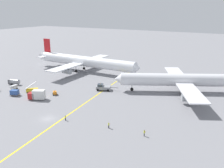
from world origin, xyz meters
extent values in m
plane|color=gray|center=(0.00, 0.00, 0.00)|extent=(600.00, 600.00, 0.00)
cube|color=yellow|center=(2.92, 10.00, 0.00)|extent=(14.19, 119.27, 0.01)
cylinder|color=white|center=(-23.09, 51.21, 5.49)|extent=(55.82, 5.34, 5.25)
cone|color=white|center=(6.01, 51.26, 5.49)|extent=(2.81, 4.83, 4.83)
cone|color=white|center=(-52.00, 51.16, 5.49)|extent=(3.61, 4.21, 4.20)
cube|color=white|center=(-25.88, 51.20, 4.70)|extent=(6.47, 45.84, 0.44)
cube|color=white|center=(-49.50, 51.16, 6.01)|extent=(3.22, 13.01, 0.28)
cube|color=red|center=(-49.20, 51.17, 11.79)|extent=(4.40, 0.37, 7.37)
cylinder|color=#999EA3|center=(-24.86, 38.37, 2.90)|extent=(4.20, 2.61, 2.60)
cylinder|color=#999EA3|center=(-24.90, 64.04, 2.90)|extent=(4.20, 2.61, 2.60)
cylinder|color=slate|center=(-26.89, 54.60, 1.89)|extent=(0.28, 0.28, 2.48)
cylinder|color=black|center=(-26.89, 54.60, 0.65)|extent=(1.30, 0.55, 1.30)
cylinder|color=slate|center=(-26.88, 47.80, 1.89)|extent=(0.28, 0.28, 2.48)
cylinder|color=black|center=(-26.88, 47.80, 0.65)|extent=(1.30, 0.55, 1.30)
cylinder|color=slate|center=(-0.77, 51.24, 1.89)|extent=(0.28, 0.28, 2.48)
cylinder|color=black|center=(-0.77, 51.24, 0.65)|extent=(1.30, 0.55, 1.30)
cylinder|color=silver|center=(26.10, 43.50, 4.84)|extent=(40.97, 24.20, 4.89)
cone|color=silver|center=(5.66, 33.02, 4.84)|extent=(4.54, 5.28, 4.50)
cube|color=silver|center=(28.04, 44.49, 4.10)|extent=(26.99, 44.49, 0.44)
cylinder|color=#999EA3|center=(21.18, 55.67, 2.30)|extent=(4.92, 4.23, 2.60)
cylinder|color=#999EA3|center=(33.11, 32.39, 2.30)|extent=(4.92, 4.23, 2.60)
cylinder|color=slate|center=(30.48, 41.92, 1.64)|extent=(0.28, 0.28, 1.99)
cylinder|color=black|center=(30.48, 41.92, 0.65)|extent=(1.41, 1.08, 1.30)
cylinder|color=slate|center=(27.38, 47.97, 1.64)|extent=(0.28, 0.28, 1.99)
cylinder|color=black|center=(27.38, 47.97, 0.65)|extent=(1.41, 1.08, 1.30)
cylinder|color=slate|center=(10.60, 35.56, 1.64)|extent=(0.28, 0.28, 1.99)
cylinder|color=black|center=(10.60, 35.56, 0.65)|extent=(1.41, 1.08, 1.30)
cube|color=gray|center=(0.36, 30.67, 1.05)|extent=(6.38, 4.97, 1.20)
cube|color=#333D47|center=(-0.79, 30.19, 2.10)|extent=(2.81, 3.00, 0.90)
cylinder|color=#4C4C51|center=(4.44, 32.40, 1.17)|extent=(3.02, 1.43, 0.20)
sphere|color=orange|center=(-0.79, 30.19, 2.73)|extent=(0.24, 0.24, 0.24)
cylinder|color=black|center=(-0.93, 28.50, 0.45)|extent=(0.95, 0.63, 0.90)
cylinder|color=black|center=(-2.10, 31.26, 0.45)|extent=(0.95, 0.63, 0.90)
cylinder|color=black|center=(2.82, 30.09, 0.45)|extent=(0.95, 0.63, 0.90)
cylinder|color=black|center=(1.65, 32.85, 0.45)|extent=(0.95, 0.63, 0.90)
cube|color=gold|center=(-22.79, 14.89, 0.80)|extent=(4.57, 4.62, 1.00)
cube|color=silver|center=(-23.00, 14.67, 2.70)|extent=(3.91, 3.97, 2.71)
cylinder|color=black|center=(-22.77, 15.91, 0.30)|extent=(0.56, 0.57, 0.60)
cylinder|color=black|center=(-21.77, 14.94, 0.30)|extent=(0.56, 0.57, 0.60)
cylinder|color=black|center=(-23.82, 14.84, 0.30)|extent=(0.56, 0.57, 0.60)
cylinder|color=black|center=(-22.81, 13.86, 0.30)|extent=(0.56, 0.57, 0.60)
cube|color=silver|center=(-31.57, 13.45, 0.80)|extent=(1.51, 2.61, 1.00)
cube|color=#B2B2B7|center=(-31.57, 13.45, 1.65)|extent=(1.59, 2.74, 0.12)
cylinder|color=black|center=(-32.27, 14.20, 0.30)|extent=(0.20, 0.60, 0.60)
cylinder|color=black|center=(-30.87, 14.21, 0.30)|extent=(0.20, 0.60, 0.60)
cylinder|color=black|center=(-32.26, 12.70, 0.30)|extent=(0.20, 0.60, 0.60)
cylinder|color=black|center=(-30.86, 12.71, 0.30)|extent=(0.20, 0.60, 0.60)
cube|color=red|center=(-16.56, 9.12, 1.40)|extent=(3.02, 3.12, 2.20)
cube|color=silver|center=(-14.18, 10.26, 1.90)|extent=(4.83, 3.98, 3.20)
cylinder|color=black|center=(-15.20, 8.99, 0.30)|extent=(0.63, 0.44, 0.60)
cylinder|color=black|center=(-15.81, 10.25, 0.30)|extent=(0.63, 0.44, 0.60)
cylinder|color=black|center=(-13.85, 9.64, 0.30)|extent=(0.63, 0.44, 0.60)
cylinder|color=black|center=(-14.45, 10.90, 0.30)|extent=(0.63, 0.44, 0.60)
cube|color=orange|center=(-12.69, 16.75, 0.85)|extent=(2.14, 2.09, 1.10)
cylinder|color=black|center=(-12.29, 16.39, 1.65)|extent=(0.16, 0.16, 0.50)
cylinder|color=black|center=(-13.72, 16.72, 0.30)|extent=(0.58, 0.55, 0.60)
cylinder|color=black|center=(-12.79, 17.77, 0.30)|extent=(0.58, 0.55, 0.60)
cylinder|color=black|center=(-12.59, 15.73, 0.30)|extent=(0.58, 0.55, 0.60)
cylinder|color=black|center=(-11.66, 16.77, 0.30)|extent=(0.58, 0.55, 0.60)
cylinder|color=gray|center=(-36.44, 17.80, 1.40)|extent=(4.36, 2.88, 2.00)
cube|color=#4C4C51|center=(-38.39, 17.33, 1.20)|extent=(2.16, 2.13, 1.80)
cylinder|color=black|center=(-37.01, 16.94, 0.30)|extent=(0.63, 0.33, 0.60)
cylinder|color=black|center=(-37.33, 18.31, 0.30)|extent=(0.63, 0.33, 0.60)
cylinder|color=black|center=(-35.55, 17.29, 0.30)|extent=(0.63, 0.33, 0.60)
cylinder|color=black|center=(-35.88, 18.65, 0.30)|extent=(0.63, 0.33, 0.60)
cube|color=slate|center=(-25.23, 8.66, 0.43)|extent=(3.75, 3.15, 0.25)
cube|color=#2D5199|center=(-25.23, 8.66, 1.35)|extent=(3.31, 2.82, 1.60)
cylinder|color=black|center=(-25.70, 7.75, 0.30)|extent=(0.63, 0.39, 0.60)
cylinder|color=black|center=(-26.17, 9.07, 0.30)|extent=(0.63, 0.39, 0.60)
cylinder|color=black|center=(-24.28, 8.25, 0.30)|extent=(0.63, 0.39, 0.60)
cylinder|color=black|center=(-24.75, 9.57, 0.30)|extent=(0.63, 0.39, 0.60)
cylinder|color=black|center=(5.28, 1.78, 0.40)|extent=(0.28, 0.28, 0.80)
cylinder|color=#D1E02D|center=(5.28, 1.78, 1.08)|extent=(0.36, 0.36, 0.57)
sphere|color=brown|center=(5.28, 1.78, 1.47)|extent=(0.22, 0.22, 0.22)
cylinder|color=black|center=(18.68, 3.97, 0.43)|extent=(0.28, 0.28, 0.86)
cylinder|color=#D1E02D|center=(18.68, 3.97, 1.16)|extent=(0.36, 0.36, 0.61)
sphere|color=tan|center=(18.68, 3.97, 1.58)|extent=(0.23, 0.23, 0.23)
cylinder|color=#F24C19|center=(18.96, 4.08, 1.28)|extent=(0.05, 0.05, 0.40)
cylinder|color=#4C4C51|center=(28.76, 4.79, 0.44)|extent=(0.28, 0.28, 0.89)
cylinder|color=#D1E02D|center=(28.76, 4.79, 1.20)|extent=(0.36, 0.36, 0.63)
sphere|color=brown|center=(28.76, 4.79, 1.63)|extent=(0.24, 0.24, 0.24)
cylinder|color=#F24C19|center=(29.05, 4.76, 1.32)|extent=(0.05, 0.05, 0.40)
camera|label=1|loc=(49.00, -46.84, 31.15)|focal=38.58mm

